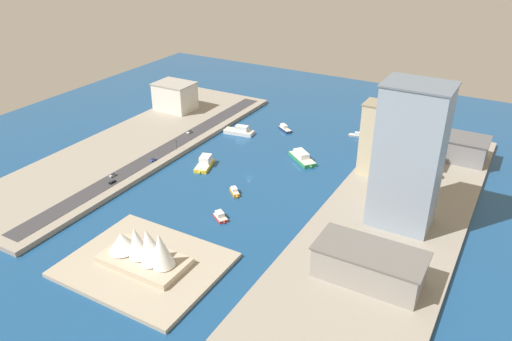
# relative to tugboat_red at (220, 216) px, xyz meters

# --- Properties ---
(ground_plane) EXTENTS (440.00, 440.00, 0.00)m
(ground_plane) POSITION_rel_tugboat_red_xyz_m (10.33, -46.50, -1.44)
(ground_plane) COLOR navy
(quay_west) EXTENTS (70.00, 240.00, 2.74)m
(quay_west) POSITION_rel_tugboat_red_xyz_m (-77.10, -46.50, -0.07)
(quay_west) COLOR gray
(quay_west) RESTS_ON ground_plane
(quay_east) EXTENTS (70.00, 240.00, 2.74)m
(quay_east) POSITION_rel_tugboat_red_xyz_m (97.77, -46.50, -0.07)
(quay_east) COLOR gray
(quay_east) RESTS_ON ground_plane
(peninsula_point) EXTENTS (67.24, 54.66, 2.00)m
(peninsula_point) POSITION_rel_tugboat_red_xyz_m (7.49, 49.34, -0.44)
(peninsula_point) COLOR #A89E89
(peninsula_point) RESTS_ON ground_plane
(road_strip) EXTENTS (11.85, 228.00, 0.15)m
(road_strip) POSITION_rel_tugboat_red_xyz_m (74.66, -46.50, 1.37)
(road_strip) COLOR #38383D
(road_strip) RESTS_ON quay_east
(tugboat_red) EXTENTS (10.44, 9.17, 3.81)m
(tugboat_red) POSITION_rel_tugboat_red_xyz_m (0.00, 0.00, 0.00)
(tugboat_red) COLOR red
(tugboat_red) RESTS_ON ground_plane
(water_taxi_orange) EXTENTS (9.51, 8.91, 3.66)m
(water_taxi_orange) POSITION_rel_tugboat_red_xyz_m (6.97, -25.23, 0.02)
(water_taxi_orange) COLOR orange
(water_taxi_orange) RESTS_ON ground_plane
(ferry_white_commuter) EXTENTS (23.41, 10.53, 6.48)m
(ferry_white_commuter) POSITION_rel_tugboat_red_xyz_m (49.38, -99.80, 0.75)
(ferry_white_commuter) COLOR silver
(ferry_white_commuter) RESTS_ON ground_plane
(ferry_green_doubledeck) EXTENTS (23.28, 20.84, 5.67)m
(ferry_green_doubledeck) POSITION_rel_tugboat_red_xyz_m (-7.48, -82.99, 0.67)
(ferry_green_doubledeck) COLOR #2D8C4C
(ferry_green_doubledeck) RESTS_ON ground_plane
(patrol_launch_navy) EXTENTS (12.94, 10.93, 3.80)m
(patrol_launch_navy) POSITION_rel_tugboat_red_xyz_m (24.29, -121.94, -0.05)
(patrol_launch_navy) COLOR #1E284C
(patrol_launch_navy) RESTS_ON ground_plane
(ferry_yellow_fast) EXTENTS (13.03, 20.30, 6.32)m
(ferry_yellow_fast) POSITION_rel_tugboat_red_xyz_m (41.22, -45.30, 0.90)
(ferry_yellow_fast) COLOR yellow
(ferry_yellow_fast) RESTS_ON ground_plane
(yacht_sleek_gray) EXTENTS (11.72, 6.57, 3.19)m
(yacht_sleek_gray) POSITION_rel_tugboat_red_xyz_m (-24.73, -136.63, -0.32)
(yacht_sleek_gray) COLOR #999EA3
(yacht_sleek_gray) RESTS_ON ground_plane
(carpark_squat_concrete) EXTENTS (45.45, 22.24, 14.37)m
(carpark_squat_concrete) POSITION_rel_tugboat_red_xyz_m (-81.57, 11.36, 8.51)
(carpark_squat_concrete) COLOR gray
(carpark_squat_concrete) RESTS_ON quay_west
(office_block_beige) EXTENTS (26.55, 14.73, 43.14)m
(office_block_beige) POSITION_rel_tugboat_red_xyz_m (-57.61, -83.86, 22.90)
(office_block_beige) COLOR #C6B793
(office_block_beige) RESTS_ON quay_west
(warehouse_low_gray) EXTENTS (43.60, 23.03, 14.59)m
(warehouse_low_gray) POSITION_rel_tugboat_red_xyz_m (-88.36, -128.77, 8.62)
(warehouse_low_gray) COLOR gray
(warehouse_low_gray) RESTS_ON quay_west
(hotel_broad_white) EXTENTS (29.30, 23.01, 21.28)m
(hotel_broad_white) POSITION_rel_tugboat_red_xyz_m (115.21, -112.12, 11.97)
(hotel_broad_white) COLOR silver
(hotel_broad_white) RESTS_ON quay_east
(tower_tall_glass) EXTENTS (30.61, 23.82, 71.22)m
(tower_tall_glass) POSITION_rel_tugboat_red_xyz_m (-81.26, -38.37, 36.94)
(tower_tall_glass) COLOR #8C9EB2
(tower_tall_glass) RESTS_ON quay_west
(van_white) EXTENTS (1.99, 5.10, 1.56)m
(van_white) POSITION_rel_tugboat_red_xyz_m (77.20, -78.66, 2.21)
(van_white) COLOR black
(van_white) RESTS_ON road_strip
(suv_black) EXTENTS (1.82, 4.33, 1.52)m
(suv_black) POSITION_rel_tugboat_red_xyz_m (71.70, 2.67, 2.19)
(suv_black) COLOR black
(suv_black) RESTS_ON road_strip
(hatchback_blue) EXTENTS (1.95, 4.25, 1.75)m
(hatchback_blue) POSITION_rel_tugboat_red_xyz_m (70.26, -31.18, 2.29)
(hatchback_blue) COLOR black
(hatchback_blue) RESTS_ON road_strip
(sedan_silver) EXTENTS (2.02, 4.58, 1.62)m
(sedan_silver) POSITION_rel_tugboat_red_xyz_m (77.25, -3.60, 2.24)
(sedan_silver) COLOR black
(sedan_silver) RESTS_ON road_strip
(traffic_light_waterfront) EXTENTS (0.36, 0.36, 6.50)m
(traffic_light_waterfront) POSITION_rel_tugboat_red_xyz_m (67.93, -51.96, 5.64)
(traffic_light_waterfront) COLOR black
(traffic_light_waterfront) RESTS_ON quay_east
(opera_landmark) EXTENTS (38.99, 21.16, 19.92)m
(opera_landmark) POSITION_rel_tugboat_red_xyz_m (7.19, 49.34, 8.20)
(opera_landmark) COLOR #BCAD93
(opera_landmark) RESTS_ON peninsula_point
(park_tree_cluster) EXTENTS (14.75, 22.91, 9.40)m
(park_tree_cluster) POSITION_rel_tugboat_red_xyz_m (-81.87, -94.18, 6.93)
(park_tree_cluster) COLOR brown
(park_tree_cluster) RESTS_ON quay_west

